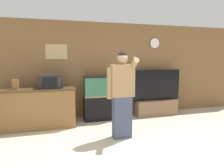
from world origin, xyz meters
TOP-DOWN VIEW (x-y plane):
  - ground_plane at (0.00, 0.00)m, footprint 18.00×18.00m
  - wall_back_paneled at (0.00, 2.54)m, footprint 10.00×0.08m
  - counter_island at (-1.47, 1.99)m, footprint 1.72×0.61m
  - microwave at (-1.16, 2.02)m, footprint 0.52×0.40m
  - knife_block at (-1.93, 1.96)m, footprint 0.13×0.12m
  - aquarium_on_stand at (0.08, 2.20)m, footprint 0.91×0.38m
  - tv_on_stand at (1.71, 2.20)m, footprint 1.48×0.40m
  - person_standing at (0.22, 0.87)m, footprint 0.56×0.42m

SIDE VIEW (x-z plane):
  - ground_plane at x=0.00m, z-range 0.00..0.00m
  - tv_on_stand at x=1.71m, z-range -0.27..1.03m
  - counter_island at x=-1.47m, z-range 0.00..0.93m
  - aquarium_on_stand at x=0.08m, z-range 0.00..1.17m
  - person_standing at x=0.22m, z-range 0.04..1.81m
  - knife_block at x=-1.93m, z-range 0.88..1.22m
  - microwave at x=-1.16m, z-range 0.93..1.25m
  - wall_back_paneled at x=0.00m, z-range 0.00..2.60m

